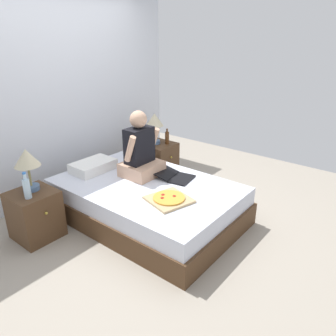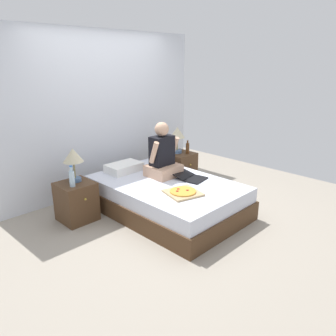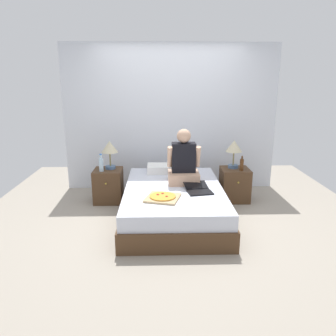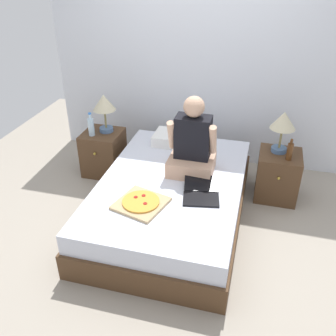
# 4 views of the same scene
# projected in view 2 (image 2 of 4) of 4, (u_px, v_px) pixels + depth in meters

# --- Properties ---
(ground_plane) EXTENTS (5.67, 5.67, 0.00)m
(ground_plane) POSITION_uv_depth(u_px,v_px,m) (166.00, 211.00, 4.66)
(ground_plane) COLOR #9E9384
(wall_back) EXTENTS (3.67, 0.12, 2.50)m
(wall_back) POSITION_uv_depth(u_px,v_px,m) (104.00, 113.00, 5.21)
(wall_back) COLOR silver
(wall_back) RESTS_ON ground
(bed) EXTENTS (1.39, 2.10, 0.45)m
(bed) POSITION_uv_depth(u_px,v_px,m) (166.00, 197.00, 4.59)
(bed) COLOR #4C331E
(bed) RESTS_ON ground
(nightstand_left) EXTENTS (0.44, 0.47, 0.53)m
(nightstand_left) POSITION_uv_depth(u_px,v_px,m) (76.00, 201.00, 4.35)
(nightstand_left) COLOR #4C331E
(nightstand_left) RESTS_ON ground
(lamp_on_left_nightstand) EXTENTS (0.26, 0.26, 0.45)m
(lamp_on_left_nightstand) POSITION_uv_depth(u_px,v_px,m) (73.00, 158.00, 4.22)
(lamp_on_left_nightstand) COLOR #4C6B93
(lamp_on_left_nightstand) RESTS_ON nightstand_left
(water_bottle) EXTENTS (0.07, 0.07, 0.28)m
(water_bottle) POSITION_uv_depth(u_px,v_px,m) (72.00, 178.00, 4.11)
(water_bottle) COLOR silver
(water_bottle) RESTS_ON nightstand_left
(nightstand_right) EXTENTS (0.44, 0.47, 0.53)m
(nightstand_right) POSITION_uv_depth(u_px,v_px,m) (180.00, 168.00, 5.72)
(nightstand_right) COLOR #4C331E
(nightstand_right) RESTS_ON ground
(lamp_on_right_nightstand) EXTENTS (0.26, 0.26, 0.45)m
(lamp_on_right_nightstand) POSITION_uv_depth(u_px,v_px,m) (177.00, 134.00, 5.55)
(lamp_on_right_nightstand) COLOR #4C6B93
(lamp_on_right_nightstand) RESTS_ON nightstand_right
(beer_bottle) EXTENTS (0.06, 0.06, 0.23)m
(beer_bottle) POSITION_uv_depth(u_px,v_px,m) (188.00, 148.00, 5.59)
(beer_bottle) COLOR #512D14
(beer_bottle) RESTS_ON nightstand_right
(pillow) EXTENTS (0.52, 0.34, 0.12)m
(pillow) POSITION_uv_depth(u_px,v_px,m) (124.00, 167.00, 4.93)
(pillow) COLOR white
(pillow) RESTS_ON bed
(person_seated) EXTENTS (0.47, 0.40, 0.78)m
(person_seated) POSITION_uv_depth(u_px,v_px,m) (163.00, 156.00, 4.68)
(person_seated) COLOR tan
(person_seated) RESTS_ON bed
(laptop) EXTENTS (0.39, 0.46, 0.07)m
(laptop) POSITION_uv_depth(u_px,v_px,m) (192.00, 178.00, 4.61)
(laptop) COLOR black
(laptop) RESTS_ON bed
(pizza_box) EXTENTS (0.49, 0.49, 0.05)m
(pizza_box) POSITION_uv_depth(u_px,v_px,m) (183.00, 192.00, 4.10)
(pizza_box) COLOR tan
(pizza_box) RESTS_ON bed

